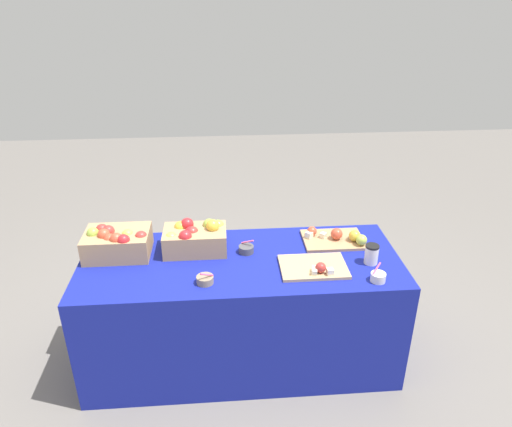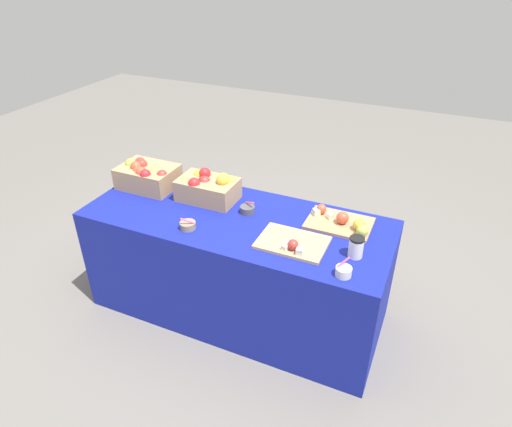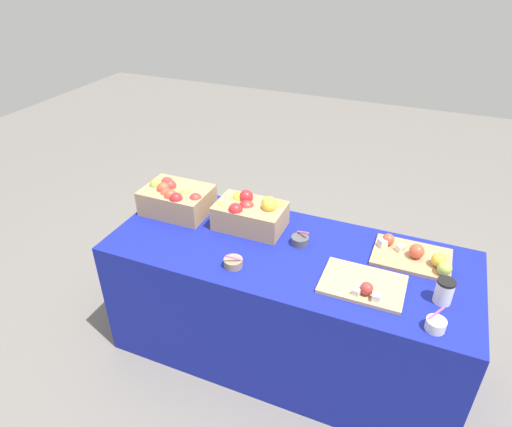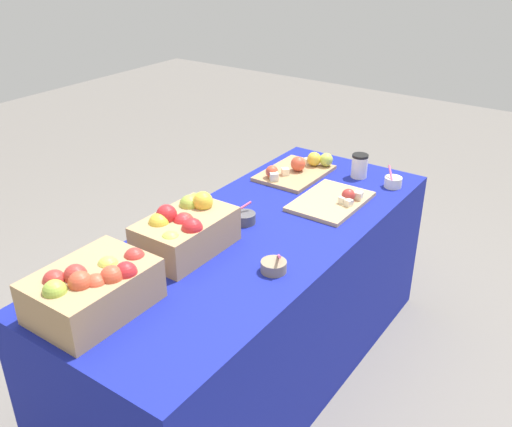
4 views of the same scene
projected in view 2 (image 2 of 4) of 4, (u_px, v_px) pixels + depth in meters
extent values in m
plane|color=slate|center=(239.00, 307.00, 3.12)|extent=(10.00, 10.00, 0.00)
cube|color=navy|center=(238.00, 265.00, 2.93)|extent=(1.90, 0.76, 0.74)
cube|color=tan|center=(148.00, 177.00, 3.05)|extent=(0.38, 0.28, 0.15)
sphere|color=red|center=(145.00, 175.00, 2.91)|extent=(0.07, 0.07, 0.07)
sphere|color=#D14C33|center=(138.00, 172.00, 2.98)|extent=(0.07, 0.07, 0.07)
sphere|color=#B2C64C|center=(155.00, 171.00, 2.99)|extent=(0.07, 0.07, 0.07)
sphere|color=#D14C33|center=(141.00, 172.00, 2.94)|extent=(0.07, 0.07, 0.07)
sphere|color=#B2332D|center=(140.00, 163.00, 3.09)|extent=(0.07, 0.07, 0.07)
sphere|color=#99B742|center=(130.00, 164.00, 3.06)|extent=(0.07, 0.07, 0.07)
sphere|color=#B2332D|center=(142.00, 165.00, 3.03)|extent=(0.07, 0.07, 0.07)
sphere|color=#D14C33|center=(136.00, 167.00, 3.00)|extent=(0.07, 0.07, 0.07)
sphere|color=#B2332D|center=(162.00, 175.00, 2.93)|extent=(0.07, 0.07, 0.07)
cube|color=tan|center=(208.00, 190.00, 2.90)|extent=(0.38, 0.24, 0.14)
sphere|color=gold|center=(200.00, 175.00, 2.93)|extent=(0.08, 0.08, 0.08)
sphere|color=#B2332D|center=(205.00, 182.00, 2.87)|extent=(0.08, 0.08, 0.08)
sphere|color=#99B742|center=(223.00, 179.00, 2.87)|extent=(0.08, 0.08, 0.08)
sphere|color=gold|center=(223.00, 180.00, 2.81)|extent=(0.08, 0.08, 0.08)
sphere|color=red|center=(194.00, 184.00, 2.82)|extent=(0.08, 0.08, 0.08)
sphere|color=#B2C64C|center=(185.00, 183.00, 2.88)|extent=(0.08, 0.08, 0.08)
sphere|color=red|center=(204.00, 182.00, 2.87)|extent=(0.08, 0.08, 0.08)
sphere|color=#99B742|center=(231.00, 182.00, 2.87)|extent=(0.08, 0.08, 0.08)
sphere|color=red|center=(205.00, 173.00, 2.91)|extent=(0.08, 0.08, 0.08)
sphere|color=#99B742|center=(204.00, 176.00, 2.95)|extent=(0.08, 0.08, 0.08)
cube|color=tan|center=(292.00, 243.00, 2.49)|extent=(0.38, 0.27, 0.02)
cube|color=beige|center=(300.00, 251.00, 2.37)|extent=(0.04, 0.04, 0.04)
cube|color=beige|center=(288.00, 245.00, 2.43)|extent=(0.04, 0.04, 0.03)
cube|color=beige|center=(285.00, 248.00, 2.41)|extent=(0.04, 0.04, 0.03)
sphere|color=#B2332D|center=(293.00, 245.00, 2.40)|extent=(0.06, 0.06, 0.06)
cube|color=tan|center=(339.00, 223.00, 2.66)|extent=(0.38, 0.27, 0.02)
sphere|color=gold|center=(359.00, 225.00, 2.57)|extent=(0.07, 0.07, 0.07)
cube|color=beige|center=(316.00, 212.00, 2.72)|extent=(0.06, 0.06, 0.04)
sphere|color=#B2C64C|center=(362.00, 231.00, 2.51)|extent=(0.07, 0.07, 0.07)
sphere|color=#D14C33|center=(343.00, 218.00, 2.63)|extent=(0.07, 0.07, 0.07)
sphere|color=#D14C33|center=(321.00, 209.00, 2.73)|extent=(0.06, 0.06, 0.06)
cube|color=beige|center=(330.00, 216.00, 2.68)|extent=(0.05, 0.05, 0.03)
cube|color=beige|center=(360.00, 224.00, 2.60)|extent=(0.04, 0.04, 0.03)
cylinder|color=gray|center=(188.00, 225.00, 2.62)|extent=(0.09, 0.09, 0.04)
cylinder|color=#EA598C|center=(187.00, 221.00, 2.58)|extent=(0.07, 0.06, 0.05)
cylinder|color=silver|center=(344.00, 272.00, 2.24)|extent=(0.08, 0.08, 0.05)
cylinder|color=#EA598C|center=(343.00, 262.00, 2.23)|extent=(0.06, 0.05, 0.06)
cylinder|color=#4C4C51|center=(247.00, 209.00, 2.77)|extent=(0.09, 0.09, 0.04)
cylinder|color=#EA598C|center=(250.00, 203.00, 2.76)|extent=(0.08, 0.05, 0.04)
cylinder|color=silver|center=(356.00, 248.00, 2.37)|extent=(0.08, 0.08, 0.11)
cylinder|color=black|center=(357.00, 239.00, 2.34)|extent=(0.08, 0.08, 0.01)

